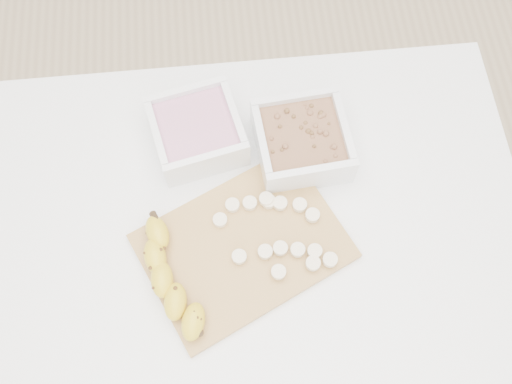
{
  "coord_description": "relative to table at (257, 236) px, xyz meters",
  "views": [
    {
      "loc": [
        -0.04,
        -0.35,
        1.74
      ],
      "look_at": [
        0.0,
        0.03,
        0.81
      ],
      "focal_mm": 40.0,
      "sensor_mm": 36.0,
      "label": 1
    }
  ],
  "objects": [
    {
      "name": "banana_slices",
      "position": [
        0.03,
        -0.03,
        0.12
      ],
      "size": [
        0.21,
        0.16,
        0.02
      ],
      "color": "#F8E6BE",
      "rests_on": "cutting_board"
    },
    {
      "name": "table",
      "position": [
        0.0,
        0.0,
        0.0
      ],
      "size": [
        1.0,
        0.7,
        0.75
      ],
      "color": "white",
      "rests_on": "ground"
    },
    {
      "name": "ground",
      "position": [
        0.0,
        0.0,
        -0.65
      ],
      "size": [
        3.5,
        3.5,
        0.0
      ],
      "primitive_type": "plane",
      "color": "#C6AD89",
      "rests_on": "ground"
    },
    {
      "name": "bowl_yogurt",
      "position": [
        -0.1,
        0.17,
        0.13
      ],
      "size": [
        0.19,
        0.19,
        0.08
      ],
      "color": "white",
      "rests_on": "table"
    },
    {
      "name": "cutting_board",
      "position": [
        -0.03,
        -0.05,
        0.1
      ],
      "size": [
        0.42,
        0.37,
        0.01
      ],
      "primitive_type": "cube",
      "rotation": [
        0.0,
        0.0,
        0.44
      ],
      "color": "#C18A49",
      "rests_on": "table"
    },
    {
      "name": "bowl_granola",
      "position": [
        0.1,
        0.13,
        0.14
      ],
      "size": [
        0.18,
        0.18,
        0.08
      ],
      "color": "white",
      "rests_on": "table"
    },
    {
      "name": "banana",
      "position": [
        -0.16,
        -0.11,
        0.13
      ],
      "size": [
        0.09,
        0.23,
        0.04
      ],
      "primitive_type": null,
      "rotation": [
        0.0,
        0.0,
        0.12
      ],
      "color": "gold",
      "rests_on": "cutting_board"
    }
  ]
}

